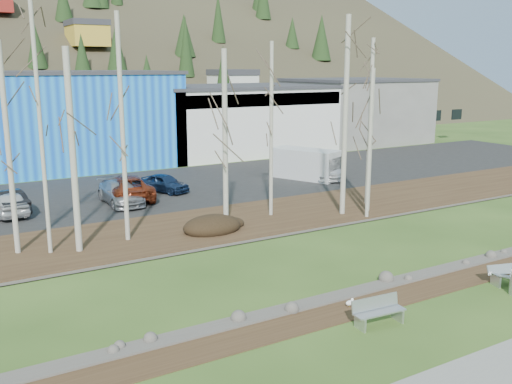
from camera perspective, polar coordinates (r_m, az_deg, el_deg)
ground at (r=22.41m, az=19.41°, el=-11.06°), size 200.00×200.00×0.00m
dirt_strip at (r=23.68m, az=15.50°, el=-9.47°), size 80.00×1.80×0.03m
near_bank_rocks at (r=24.33m, az=13.79°, el=-8.80°), size 80.00×0.80×0.50m
river at (r=27.21m, az=7.75°, el=-6.25°), size 80.00×8.00×0.90m
far_bank_rocks at (r=30.37m, az=2.96°, el=-4.16°), size 80.00×0.80×0.46m
far_bank at (r=32.96m, az=-0.11°, el=-2.67°), size 80.00×7.00×0.15m
parking_lot at (r=42.10m, az=-7.38°, el=0.56°), size 80.00×14.00×0.14m
building_blue at (r=53.10m, az=-19.61°, el=6.86°), size 20.40×12.24×8.30m
building_white at (r=59.27m, az=-2.13°, el=7.36°), size 18.36×12.24×6.80m
building_grey at (r=68.33m, az=9.86°, el=8.06°), size 14.28×12.24×7.30m
hillside at (r=98.65m, az=-22.01°, el=16.72°), size 160.00×72.00×35.00m
bench_intact at (r=20.35m, az=12.11°, el=-11.59°), size 1.95×0.73×0.96m
bench_damaged at (r=25.57m, az=24.14°, el=-7.52°), size 1.94×1.08×0.82m
seagull at (r=21.65m, az=9.39°, el=-10.85°), size 0.42×0.20×0.30m
dirt_mound at (r=30.23m, az=-4.41°, el=-3.34°), size 3.22×2.27×0.63m
birch_0 at (r=28.03m, az=-23.51°, el=3.85°), size 0.25×0.25×9.66m
birch_1 at (r=27.35m, az=-20.75°, el=6.03°), size 0.19×0.19×11.69m
birch_2 at (r=27.31m, az=-17.86°, el=3.80°), size 0.30×0.30×9.39m
birch_3 at (r=28.41m, az=-13.21°, el=6.06°), size 0.23×0.23×11.04m
birch_4 at (r=29.86m, az=-3.11°, el=5.09°), size 0.28×0.28×9.41m
birch_5 at (r=32.63m, az=1.54°, el=6.16°), size 0.21×0.21×9.89m
birch_6 at (r=32.93m, az=11.29°, el=4.50°), size 0.21×0.21×8.20m
birch_7 at (r=33.23m, az=8.92°, el=7.38°), size 0.30×0.30×11.34m
birch_8 at (r=34.40m, az=11.33°, el=5.02°), size 0.27×0.27×8.44m
birch_9 at (r=36.18m, az=11.31°, el=6.79°), size 0.24×0.24×10.21m
car_0 at (r=36.39m, az=-23.68°, el=-0.96°), size 2.24×4.58×1.50m
car_1 at (r=36.76m, az=-23.74°, el=-0.88°), size 2.29×4.59×1.44m
car_2 at (r=38.20m, az=-12.78°, el=0.46°), size 3.23×5.99×1.60m
car_3 at (r=37.09m, az=-13.41°, el=-0.07°), size 1.98×4.87×1.41m
car_4 at (r=39.96m, az=-9.12°, el=0.90°), size 2.85×4.01×1.27m
car_5 at (r=44.91m, az=6.95°, el=2.39°), size 4.09×5.60×1.51m
van_white at (r=44.30m, az=5.20°, el=2.80°), size 4.11×5.65×2.28m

